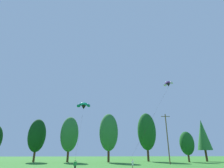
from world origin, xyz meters
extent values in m
cylinder|color=#472D19|center=(-20.36, 53.37, 1.53)|extent=(0.60, 0.60, 3.05)
ellipsoid|color=#0F3D14|center=(-20.36, 53.37, 7.40)|extent=(5.09, 5.09, 9.56)
cylinder|color=#472D19|center=(-10.55, 52.14, 1.60)|extent=(0.61, 0.61, 3.19)
ellipsoid|color=#2D7033|center=(-10.55, 52.14, 7.74)|extent=(5.24, 5.24, 10.00)
cylinder|color=#472D19|center=(1.05, 50.75, 1.70)|extent=(0.63, 0.63, 3.40)
ellipsoid|color=#2D7033|center=(1.05, 50.75, 8.25)|extent=(5.47, 5.47, 10.66)
cylinder|color=#472D19|center=(13.41, 54.69, 1.84)|extent=(0.66, 0.66, 3.69)
ellipsoid|color=#19561E|center=(13.41, 54.69, 8.93)|extent=(5.77, 5.77, 11.54)
cylinder|color=#472D19|center=(23.95, 50.02, 1.06)|extent=(0.52, 0.52, 2.11)
ellipsoid|color=#19561E|center=(23.95, 50.02, 5.12)|extent=(4.08, 4.08, 6.62)
cylinder|color=#472D19|center=(30.78, 52.80, 1.62)|extent=(0.62, 0.62, 3.23)
cone|color=#2D7033|center=(30.78, 52.80, 7.83)|extent=(4.33, 4.33, 9.20)
cylinder|color=brown|center=(14.96, 40.71, 5.88)|extent=(0.26, 0.26, 11.77)
cube|color=brown|center=(14.96, 40.71, 11.17)|extent=(2.20, 0.14, 0.14)
cube|color=#2D8E47|center=(-5.00, 24.72, 1.14)|extent=(0.41, 0.45, 0.60)
sphere|color=tan|center=(-5.00, 24.72, 1.58)|extent=(0.22, 0.22, 0.22)
cylinder|color=#2D8E47|center=(-5.13, 24.52, 1.17)|extent=(0.21, 0.18, 0.57)
cylinder|color=#2D8E47|center=(-4.87, 24.92, 1.17)|extent=(0.21, 0.18, 0.57)
cylinder|color=gray|center=(3.59, 25.52, 0.42)|extent=(0.15, 0.15, 0.84)
cylinder|color=gray|center=(3.63, 25.72, 0.42)|extent=(0.15, 0.15, 0.84)
cube|color=white|center=(3.61, 25.62, 1.14)|extent=(0.31, 0.42, 0.60)
sphere|color=tan|center=(3.61, 25.62, 1.58)|extent=(0.22, 0.22, 0.22)
cylinder|color=white|center=(3.56, 25.39, 1.30)|extent=(0.53, 0.19, 0.35)
cylinder|color=white|center=(3.65, 25.86, 1.30)|extent=(0.53, 0.19, 0.35)
ellipsoid|color=teal|center=(-5.71, 40.01, 13.85)|extent=(2.14, 1.62, 1.06)
ellipsoid|color=#0F666B|center=(-4.49, 39.82, 13.50)|extent=(1.11, 1.27, 1.21)
ellipsoid|color=#0F666B|center=(-6.93, 40.20, 13.50)|extent=(1.32, 1.26, 1.21)
cone|color=black|center=(-5.69, 40.13, 13.09)|extent=(1.27, 1.27, 0.95)
cylinder|color=black|center=(-5.42, 32.47, 6.90)|extent=(0.55, 15.33, 11.44)
ellipsoid|color=purple|center=(16.95, 41.42, 20.63)|extent=(1.93, 2.10, 0.95)
ellipsoid|color=silver|center=(17.54, 40.51, 20.32)|extent=(1.27, 1.23, 1.08)
ellipsoid|color=silver|center=(16.36, 42.34, 20.32)|extent=(1.28, 1.19, 1.08)
cone|color=black|center=(17.04, 41.48, 19.96)|extent=(1.35, 1.35, 0.84)
cylinder|color=black|center=(10.15, 33.59, 10.58)|extent=(13.79, 15.80, 17.93)
camera|label=1|loc=(-1.47, -4.66, 2.78)|focal=29.35mm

